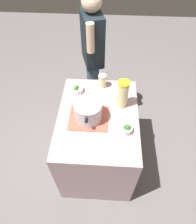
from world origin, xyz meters
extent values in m
plane|color=#656060|center=(0.00, 0.00, 0.00)|extent=(8.00, 8.00, 0.00)
cube|color=#A8888D|center=(0.00, 0.00, 0.44)|extent=(1.00, 0.76, 0.88)
cube|color=#BC5540|center=(-0.04, 0.09, 0.89)|extent=(0.30, 0.36, 0.01)
cylinder|color=#B7B7BC|center=(-0.04, 0.09, 0.98)|extent=(0.25, 0.25, 0.18)
torus|color=#99999E|center=(-0.04, 0.09, 1.07)|extent=(0.26, 0.26, 0.01)
cube|color=black|center=(-0.18, 0.09, 1.03)|extent=(0.04, 0.02, 0.02)
cube|color=black|center=(0.11, 0.09, 1.03)|extent=(0.04, 0.02, 0.02)
cylinder|color=#F4E99D|center=(0.15, -0.22, 1.02)|extent=(0.10, 0.10, 0.28)
cylinder|color=yellow|center=(0.15, -0.22, 1.17)|extent=(0.11, 0.11, 0.02)
ellipsoid|color=yellow|center=(0.16, -0.22, 1.09)|extent=(0.04, 0.04, 0.01)
cylinder|color=beige|center=(0.41, -0.02, 0.95)|extent=(0.08, 0.08, 0.13)
cylinder|color=#B2AD99|center=(0.41, -0.02, 1.02)|extent=(0.09, 0.09, 0.01)
cylinder|color=silver|center=(-0.16, -0.26, 0.91)|extent=(0.11, 0.11, 0.05)
ellipsoid|color=#22661E|center=(-0.16, -0.25, 0.93)|extent=(0.04, 0.04, 0.05)
ellipsoid|color=#286C24|center=(-0.15, -0.25, 0.93)|extent=(0.04, 0.04, 0.04)
ellipsoid|color=#33641F|center=(-0.16, -0.27, 0.93)|extent=(0.05, 0.05, 0.06)
cylinder|color=silver|center=(0.31, 0.24, 0.91)|extent=(0.13, 0.13, 0.05)
ellipsoid|color=#2A6B2D|center=(0.29, 0.24, 0.93)|extent=(0.05, 0.05, 0.05)
ellipsoid|color=#3A6B23|center=(0.31, 0.24, 0.93)|extent=(0.05, 0.05, 0.06)
cylinder|color=#415268|center=(0.70, 0.11, 0.46)|extent=(0.14, 0.14, 0.91)
cylinder|color=#415268|center=(0.90, 0.11, 0.46)|extent=(0.14, 0.14, 0.91)
cube|color=black|center=(0.80, 0.11, 1.19)|extent=(0.38, 0.29, 0.57)
sphere|color=#CCAE90|center=(0.80, 0.11, 1.58)|extent=(0.20, 0.20, 0.20)
cylinder|color=#CCAE90|center=(0.59, 0.11, 1.33)|extent=(0.08, 0.08, 0.30)
cylinder|color=#CCAE90|center=(1.01, 0.11, 1.33)|extent=(0.08, 0.08, 0.30)
camera|label=1|loc=(-1.19, -0.07, 2.37)|focal=32.39mm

